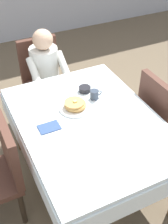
{
  "coord_description": "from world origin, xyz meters",
  "views": [
    {
      "loc": [
        -0.82,
        -1.6,
        2.28
      ],
      "look_at": [
        -0.02,
        0.06,
        0.79
      ],
      "focal_mm": 46.58,
      "sensor_mm": 36.0,
      "label": 1
    }
  ],
  "objects_px": {
    "dining_table_main": "(89,128)",
    "spoon_near_edge": "(87,129)",
    "chair_left_side": "(0,169)",
    "breakfast_stack": "(75,104)",
    "chair_right_side": "(161,114)",
    "chair_diner": "(42,74)",
    "plate_breakfast": "(75,108)",
    "knife_right_of_plate": "(96,103)",
    "diner_person": "(46,70)",
    "bowl_butter": "(85,89)",
    "cup_coffee": "(95,95)",
    "fork_left_of_plate": "(55,116)"
  },
  "relations": [
    {
      "from": "chair_left_side",
      "to": "fork_left_of_plate",
      "type": "relative_size",
      "value": 5.17
    },
    {
      "from": "spoon_near_edge",
      "to": "diner_person",
      "type": "bearing_deg",
      "value": 98.79
    },
    {
      "from": "chair_diner",
      "to": "spoon_near_edge",
      "type": "xyz_separation_m",
      "value": [
        -0.06,
        -1.26,
        0.21
      ]
    },
    {
      "from": "dining_table_main",
      "to": "breakfast_stack",
      "type": "distance_m",
      "value": 0.24
    },
    {
      "from": "chair_diner",
      "to": "breakfast_stack",
      "type": "bearing_deg",
      "value": 88.29
    },
    {
      "from": "plate_breakfast",
      "to": "spoon_near_edge",
      "type": "distance_m",
      "value": 0.29
    },
    {
      "from": "cup_coffee",
      "to": "spoon_near_edge",
      "type": "relative_size",
      "value": 0.75
    },
    {
      "from": "chair_right_side",
      "to": "spoon_near_edge",
      "type": "relative_size",
      "value": 6.2
    },
    {
      "from": "chair_left_side",
      "to": "breakfast_stack",
      "type": "bearing_deg",
      "value": -75.18
    },
    {
      "from": "chair_left_side",
      "to": "chair_right_side",
      "type": "bearing_deg",
      "value": -90.0
    },
    {
      "from": "dining_table_main",
      "to": "spoon_near_edge",
      "type": "distance_m",
      "value": 0.15
    },
    {
      "from": "spoon_near_edge",
      "to": "dining_table_main",
      "type": "bearing_deg",
      "value": 66.17
    },
    {
      "from": "chair_left_side",
      "to": "plate_breakfast",
      "type": "distance_m",
      "value": 0.79
    },
    {
      "from": "plate_breakfast",
      "to": "breakfast_stack",
      "type": "bearing_deg",
      "value": 98.94
    },
    {
      "from": "chair_left_side",
      "to": "cup_coffee",
      "type": "xyz_separation_m",
      "value": [
        0.95,
        0.25,
        0.25
      ]
    },
    {
      "from": "cup_coffee",
      "to": "bowl_butter",
      "type": "height_order",
      "value": "cup_coffee"
    },
    {
      "from": "bowl_butter",
      "to": "fork_left_of_plate",
      "type": "relative_size",
      "value": 0.61
    },
    {
      "from": "plate_breakfast",
      "to": "fork_left_of_plate",
      "type": "xyz_separation_m",
      "value": [
        -0.19,
        -0.02,
        -0.01
      ]
    },
    {
      "from": "diner_person",
      "to": "plate_breakfast",
      "type": "height_order",
      "value": "diner_person"
    },
    {
      "from": "dining_table_main",
      "to": "diner_person",
      "type": "bearing_deg",
      "value": 90.5
    },
    {
      "from": "cup_coffee",
      "to": "bowl_butter",
      "type": "xyz_separation_m",
      "value": [
        -0.03,
        0.14,
        -0.02
      ]
    },
    {
      "from": "bowl_butter",
      "to": "chair_diner",
      "type": "bearing_deg",
      "value": 101.42
    },
    {
      "from": "diner_person",
      "to": "spoon_near_edge",
      "type": "distance_m",
      "value": 1.11
    },
    {
      "from": "plate_breakfast",
      "to": "knife_right_of_plate",
      "type": "distance_m",
      "value": 0.19
    },
    {
      "from": "diner_person",
      "to": "cup_coffee",
      "type": "distance_m",
      "value": 0.8
    },
    {
      "from": "chair_left_side",
      "to": "breakfast_stack",
      "type": "xyz_separation_m",
      "value": [
        0.73,
        0.19,
        0.25
      ]
    },
    {
      "from": "chair_diner",
      "to": "chair_left_side",
      "type": "bearing_deg",
      "value": 56.93
    },
    {
      "from": "plate_breakfast",
      "to": "knife_right_of_plate",
      "type": "relative_size",
      "value": 1.4
    },
    {
      "from": "plate_breakfast",
      "to": "cup_coffee",
      "type": "bearing_deg",
      "value": 14.28
    },
    {
      "from": "cup_coffee",
      "to": "spoon_near_edge",
      "type": "bearing_deg",
      "value": -125.67
    },
    {
      "from": "chair_left_side",
      "to": "spoon_near_edge",
      "type": "distance_m",
      "value": 0.74
    },
    {
      "from": "breakfast_stack",
      "to": "spoon_near_edge",
      "type": "relative_size",
      "value": 1.27
    },
    {
      "from": "chair_right_side",
      "to": "bowl_butter",
      "type": "relative_size",
      "value": 8.45
    },
    {
      "from": "diner_person",
      "to": "knife_right_of_plate",
      "type": "distance_m",
      "value": 0.86
    },
    {
      "from": "bowl_butter",
      "to": "cup_coffee",
      "type": "bearing_deg",
      "value": -79.05
    },
    {
      "from": "breakfast_stack",
      "to": "knife_right_of_plate",
      "type": "height_order",
      "value": "breakfast_stack"
    },
    {
      "from": "chair_diner",
      "to": "breakfast_stack",
      "type": "relative_size",
      "value": 4.87
    },
    {
      "from": "chair_diner",
      "to": "chair_left_side",
      "type": "xyz_separation_m",
      "value": [
        -0.76,
        -1.17,
        0.0
      ]
    },
    {
      "from": "chair_left_side",
      "to": "chair_right_side",
      "type": "relative_size",
      "value": 1.0
    },
    {
      "from": "knife_right_of_plate",
      "to": "spoon_near_edge",
      "type": "height_order",
      "value": "same"
    },
    {
      "from": "chair_right_side",
      "to": "breakfast_stack",
      "type": "height_order",
      "value": "chair_right_side"
    },
    {
      "from": "diner_person",
      "to": "cup_coffee",
      "type": "height_order",
      "value": "diner_person"
    },
    {
      "from": "knife_right_of_plate",
      "to": "cup_coffee",
      "type": "bearing_deg",
      "value": -15.34
    },
    {
      "from": "dining_table_main",
      "to": "chair_left_side",
      "type": "xyz_separation_m",
      "value": [
        -0.77,
        0.0,
        -0.12
      ]
    },
    {
      "from": "diner_person",
      "to": "plate_breakfast",
      "type": "bearing_deg",
      "value": 88.0
    },
    {
      "from": "cup_coffee",
      "to": "bowl_butter",
      "type": "bearing_deg",
      "value": 100.95
    },
    {
      "from": "dining_table_main",
      "to": "knife_right_of_plate",
      "type": "xyz_separation_m",
      "value": [
        0.15,
        0.17,
        0.09
      ]
    },
    {
      "from": "dining_table_main",
      "to": "plate_breakfast",
      "type": "distance_m",
      "value": 0.22
    },
    {
      "from": "chair_right_side",
      "to": "cup_coffee",
      "type": "relative_size",
      "value": 8.23
    },
    {
      "from": "diner_person",
      "to": "plate_breakfast",
      "type": "distance_m",
      "value": 0.83
    }
  ]
}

